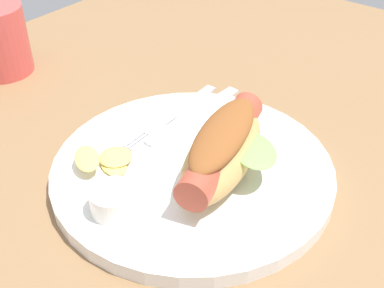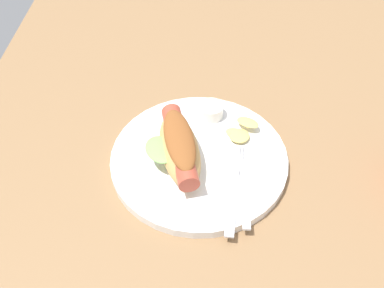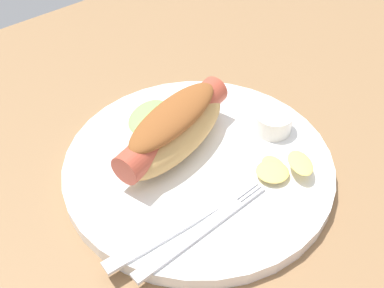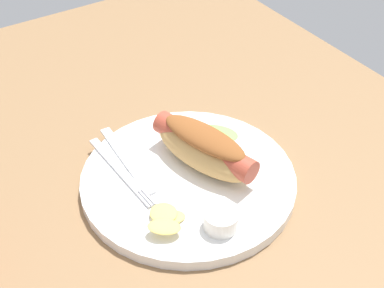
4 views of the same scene
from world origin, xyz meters
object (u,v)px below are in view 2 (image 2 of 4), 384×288
at_px(plate, 202,160).
at_px(fork, 247,187).
at_px(sauce_ramekin, 214,111).
at_px(hot_dog, 182,147).
at_px(knife, 236,193).
at_px(chips_pile, 244,131).

height_order(plate, fork, fork).
bearing_deg(sauce_ramekin, hot_dog, -23.77).
height_order(plate, knife, knife).
height_order(hot_dog, knife, hot_dog).
height_order(plate, sauce_ramekin, sauce_ramekin).
bearing_deg(knife, chips_pile, -2.41).
height_order(sauce_ramekin, chips_pile, sauce_ramekin).
bearing_deg(hot_dog, chips_pile, -72.44).
relative_size(fork, knife, 1.04).
relative_size(hot_dog, fork, 1.04).
bearing_deg(plate, fork, 50.78).
height_order(plate, hot_dog, hot_dog).
bearing_deg(fork, knife, 125.05).
relative_size(fork, chips_pile, 2.36).
distance_m(hot_dog, sauce_ramekin, 0.12).
xyz_separation_m(hot_dog, fork, (0.05, 0.10, -0.03)).
height_order(sauce_ramekin, knife, sauce_ramekin).
bearing_deg(knife, sauce_ramekin, 16.58).
distance_m(fork, knife, 0.02).
bearing_deg(hot_dog, knife, -141.74).
xyz_separation_m(sauce_ramekin, chips_pile, (0.04, 0.05, -0.00)).
distance_m(plate, fork, 0.09).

